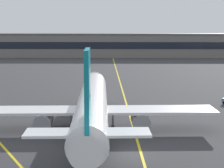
% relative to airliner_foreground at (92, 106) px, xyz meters
% --- Properties ---
extents(ground_plane, '(400.00, 400.00, 0.00)m').
position_rel_airliner_foreground_xyz_m(ground_plane, '(4.63, -9.18, -3.37)').
color(ground_plane, '#353538').
extents(taxiway_centreline, '(7.55, 179.87, 0.01)m').
position_rel_airliner_foreground_xyz_m(taxiway_centreline, '(4.63, 20.82, -3.37)').
color(taxiway_centreline, yellow).
rests_on(taxiway_centreline, ground).
extents(taxiway_lead_in_stripe, '(29.65, 52.46, 0.01)m').
position_rel_airliner_foreground_xyz_m(taxiway_lead_in_stripe, '(-9.37, -7.18, -3.37)').
color(taxiway_lead_in_stripe, yellow).
rests_on(taxiway_lead_in_stripe, ground).
extents(airliner_foreground, '(32.17, 41.50, 11.65)m').
position_rel_airliner_foreground_xyz_m(airliner_foreground, '(0.00, 0.00, 0.00)').
color(airliner_foreground, white).
rests_on(airliner_foreground, ground).
extents(terminal_building, '(154.59, 12.40, 9.76)m').
position_rel_airliner_foreground_xyz_m(terminal_building, '(1.28, 117.96, 1.52)').
color(terminal_building, slate).
rests_on(terminal_building, ground).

